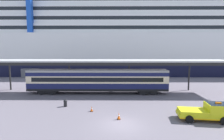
% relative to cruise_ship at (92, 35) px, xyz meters
% --- Properties ---
extents(ground_plane, '(400.00, 400.00, 0.00)m').
position_rel_cruise_ship_xyz_m(ground_plane, '(8.26, -45.36, -12.51)').
color(ground_plane, slate).
extents(cruise_ship, '(172.31, 28.91, 36.80)m').
position_rel_cruise_ship_xyz_m(cruise_ship, '(0.00, 0.00, 0.00)').
color(cruise_ship, black).
rests_on(cruise_ship, ground).
extents(platform_canopy, '(44.44, 5.04, 5.73)m').
position_rel_cruise_ship_xyz_m(platform_canopy, '(4.74, -32.08, -7.01)').
color(platform_canopy, silver).
rests_on(platform_canopy, ground).
extents(train_carriage, '(23.52, 2.81, 4.11)m').
position_rel_cruise_ship_xyz_m(train_carriage, '(4.74, -32.47, -10.20)').
color(train_carriage, black).
rests_on(train_carriage, ground).
extents(service_truck, '(5.41, 2.74, 2.02)m').
position_rel_cruise_ship_xyz_m(service_truck, '(17.51, -44.18, -11.52)').
color(service_truck, yellow).
rests_on(service_truck, ground).
extents(traffic_cone_near, '(0.36, 0.36, 0.77)m').
position_rel_cruise_ship_xyz_m(traffic_cone_near, '(8.01, -44.02, -12.13)').
color(traffic_cone_near, black).
rests_on(traffic_cone_near, ground).
extents(traffic_cone_mid, '(0.36, 0.36, 0.62)m').
position_rel_cruise_ship_xyz_m(traffic_cone_mid, '(4.76, -41.56, -12.21)').
color(traffic_cone_mid, black).
rests_on(traffic_cone_mid, ground).
extents(dockside_crane, '(15.59, 4.40, 53.00)m').
position_rel_cruise_ship_xyz_m(dockside_crane, '(-14.49, -13.54, 4.29)').
color(dockside_crane, '#595960').
rests_on(dockside_crane, ground).
extents(quay_bollard, '(0.48, 0.48, 0.96)m').
position_rel_cruise_ship_xyz_m(quay_bollard, '(1.05, -39.69, -12.00)').
color(quay_bollard, black).
rests_on(quay_bollard, ground).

